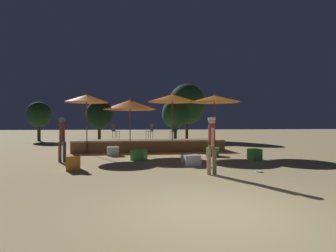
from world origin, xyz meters
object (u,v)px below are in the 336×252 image
object	(u,v)px
cube_seat_0	(139,154)
cube_seat_3	(73,163)
patio_umbrella_2	(87,99)
bistro_chair_0	(174,130)
patio_umbrella_3	(172,98)
background_tree_3	(99,115)
patio_umbrella_1	(130,105)
cube_seat_4	(113,151)
cube_seat_2	(212,152)
bistro_chair_2	(151,130)
bistro_chair_1	(115,130)
cube_seat_5	(255,154)
background_tree_0	(187,104)
background_tree_2	(175,114)
patio_umbrella_0	(215,99)
person_0	(212,142)
background_tree_1	(39,115)
frisbee_disc	(259,171)
cube_seat_1	(191,160)
person_1	(62,137)

from	to	relation	value
cube_seat_0	cube_seat_3	distance (m)	3.18
patio_umbrella_2	bistro_chair_0	distance (m)	5.21
patio_umbrella_3	cube_seat_3	world-z (taller)	patio_umbrella_3
background_tree_3	bistro_chair_0	bearing A→B (deg)	-59.39
patio_umbrella_1	cube_seat_4	bearing A→B (deg)	-130.79
patio_umbrella_2	cube_seat_2	bearing A→B (deg)	-15.04
bistro_chair_2	bistro_chair_1	bearing A→B (deg)	-117.16
patio_umbrella_2	cube_seat_5	world-z (taller)	patio_umbrella_2
background_tree_0	cube_seat_0	bearing A→B (deg)	-109.66
patio_umbrella_2	cube_seat_2	world-z (taller)	patio_umbrella_2
background_tree_2	background_tree_3	size ratio (longest dim) A/B	1.02
patio_umbrella_0	patio_umbrella_3	world-z (taller)	patio_umbrella_3
bistro_chair_0	background_tree_2	xyz separation A→B (m)	(1.32, 8.36, 1.25)
person_0	bistro_chair_1	distance (m)	8.99
bistro_chair_0	background_tree_0	distance (m)	10.13
patio_umbrella_1	background_tree_1	bearing A→B (deg)	128.37
person_0	bistro_chair_2	size ratio (longest dim) A/B	1.98
patio_umbrella_3	patio_umbrella_1	bearing A→B (deg)	179.83
person_0	background_tree_0	world-z (taller)	background_tree_0
patio_umbrella_3	background_tree_1	xyz separation A→B (m)	(-10.63, 10.54, -0.61)
background_tree_2	patio_umbrella_1	bearing A→B (deg)	-112.36
frisbee_disc	patio_umbrella_3	bearing A→B (deg)	108.34
patio_umbrella_1	cube_seat_1	bearing A→B (deg)	-61.35
patio_umbrella_2	background_tree_3	world-z (taller)	background_tree_3
patio_umbrella_0	bistro_chair_1	bearing A→B (deg)	158.24
person_1	cube_seat_0	bearing A→B (deg)	-1.20
background_tree_2	background_tree_3	bearing A→B (deg)	171.22
cube_seat_0	bistro_chair_2	xyz separation A→B (m)	(0.77, 4.53, 0.98)
cube_seat_1	bistro_chair_0	distance (m)	5.54
patio_umbrella_3	background_tree_0	xyz separation A→B (m)	(2.90, 10.58, 0.45)
patio_umbrella_3	bistro_chair_1	distance (m)	4.16
patio_umbrella_0	person_0	distance (m)	6.61
cube_seat_0	cube_seat_3	world-z (taller)	cube_seat_3
cube_seat_1	frisbee_disc	world-z (taller)	cube_seat_1
patio_umbrella_1	person_1	bearing A→B (deg)	-131.53
patio_umbrella_0	cube_seat_3	size ratio (longest dim) A/B	6.04
bistro_chair_1	background_tree_0	distance (m)	10.87
cube_seat_1	bistro_chair_0	size ratio (longest dim) A/B	0.78
person_0	background_tree_3	distance (m)	17.80
patio_umbrella_0	background_tree_2	distance (m)	9.78
cube_seat_4	bistro_chair_1	world-z (taller)	bistro_chair_1
bistro_chair_0	background_tree_3	distance (m)	11.01
cube_seat_5	background_tree_1	size ratio (longest dim) A/B	0.16
background_tree_0	person_1	bearing A→B (deg)	-120.09
patio_umbrella_3	bistro_chair_1	xyz separation A→B (m)	(-3.26, 1.90, -1.77)
cube_seat_2	background_tree_1	size ratio (longest dim) A/B	0.22
cube_seat_3	cube_seat_4	size ratio (longest dim) A/B	0.83
patio_umbrella_0	cube_seat_4	bearing A→B (deg)	-173.32
patio_umbrella_2	cube_seat_4	bearing A→B (deg)	-31.35
cube_seat_5	frisbee_disc	xyz separation A→B (m)	(-1.17, -2.77, -0.22)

